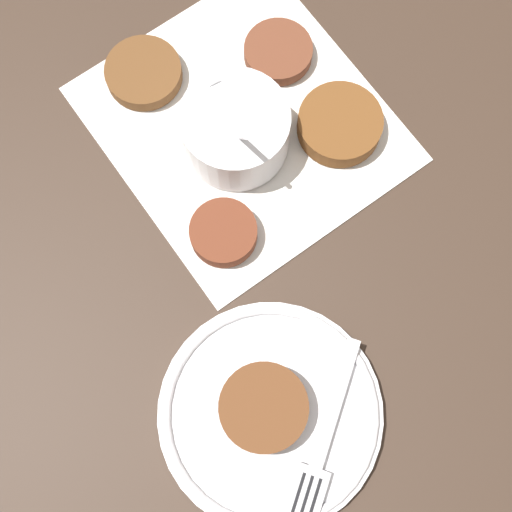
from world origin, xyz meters
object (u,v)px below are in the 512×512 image
fritter_on_plate (264,408)px  fork (316,466)px  serving_plate (270,413)px  sauce_bowl (235,131)px

fritter_on_plate → fork: fritter_on_plate is taller
serving_plate → fritter_on_plate: (0.01, 0.00, 0.02)m
fritter_on_plate → fork: size_ratio=0.51×
fritter_on_plate → sauce_bowl: bearing=-22.2°
sauce_bowl → serving_plate: sauce_bowl is taller
sauce_bowl → serving_plate: (-0.25, 0.09, -0.02)m
sauce_bowl → fork: size_ratio=0.75×
sauce_bowl → fork: (-0.30, 0.08, -0.01)m
sauce_bowl → fork: bearing=165.0°
fritter_on_plate → fork: 0.07m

